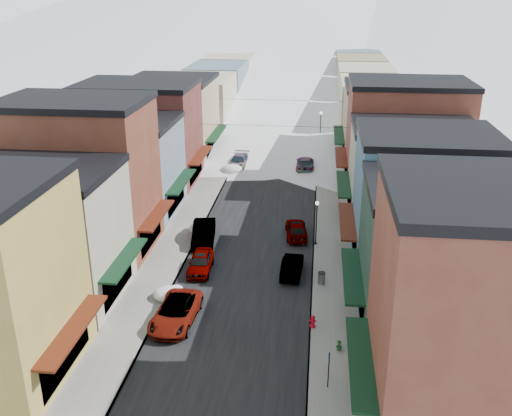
% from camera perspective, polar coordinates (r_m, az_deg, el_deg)
% --- Properties ---
extents(road, '(10.00, 160.00, 0.01)m').
position_cam_1_polar(road, '(83.54, 2.75, 7.17)').
color(road, black).
rests_on(road, ground).
extents(sidewalk_left, '(3.20, 160.00, 0.15)m').
position_cam_1_polar(sidewalk_left, '(84.18, -1.77, 7.35)').
color(sidewalk_left, gray).
rests_on(sidewalk_left, ground).
extents(sidewalk_right, '(3.20, 160.00, 0.15)m').
position_cam_1_polar(sidewalk_right, '(83.38, 7.31, 7.05)').
color(sidewalk_right, gray).
rests_on(sidewalk_right, ground).
extents(curb_left, '(0.10, 160.00, 0.15)m').
position_cam_1_polar(curb_left, '(83.98, -0.72, 7.32)').
color(curb_left, slate).
rests_on(curb_left, ground).
extents(curb_right, '(0.10, 160.00, 0.15)m').
position_cam_1_polar(curb_right, '(83.37, 6.24, 7.09)').
color(curb_right, slate).
rests_on(curb_right, ground).
extents(bldg_l_cream, '(11.30, 8.20, 9.50)m').
position_cam_1_polar(bldg_l_cream, '(41.13, -20.57, -2.50)').
color(bldg_l_cream, '#B1A78F').
rests_on(bldg_l_cream, ground).
extents(bldg_l_brick_near, '(12.30, 8.20, 12.50)m').
position_cam_1_polar(bldg_l_brick_near, '(47.57, -17.19, 3.03)').
color(bldg_l_brick_near, brown).
rests_on(bldg_l_brick_near, ground).
extents(bldg_l_grayblue, '(11.30, 9.20, 9.00)m').
position_cam_1_polar(bldg_l_grayblue, '(55.42, -13.17, 4.08)').
color(bldg_l_grayblue, slate).
rests_on(bldg_l_grayblue, ground).
extents(bldg_l_brick_far, '(13.30, 9.20, 11.00)m').
position_cam_1_polar(bldg_l_brick_far, '(63.69, -11.49, 7.37)').
color(bldg_l_brick_far, '#5D251E').
rests_on(bldg_l_brick_far, ground).
extents(bldg_l_tan, '(11.30, 11.20, 10.00)m').
position_cam_1_polar(bldg_l_tan, '(72.88, -8.36, 8.91)').
color(bldg_l_tan, tan).
rests_on(bldg_l_tan, ground).
extents(bldg_r_brick_near, '(12.30, 9.20, 12.50)m').
position_cam_1_polar(bldg_r_brick_near, '(29.05, 23.08, -9.77)').
color(bldg_r_brick_near, brown).
rests_on(bldg_r_brick_near, ground).
extents(bldg_r_green, '(11.30, 9.20, 9.50)m').
position_cam_1_polar(bldg_r_green, '(37.29, 18.39, -4.69)').
color(bldg_r_green, '#1B392D').
rests_on(bldg_r_green, ground).
extents(bldg_r_blue, '(11.30, 9.20, 10.50)m').
position_cam_1_polar(bldg_r_blue, '(45.24, 16.34, 0.85)').
color(bldg_r_blue, teal).
rests_on(bldg_r_blue, ground).
extents(bldg_r_cream, '(12.30, 9.20, 9.00)m').
position_cam_1_polar(bldg_r_cream, '(53.97, 15.32, 3.41)').
color(bldg_r_cream, '#BAAD96').
rests_on(bldg_r_cream, ground).
extents(bldg_r_brick_far, '(13.30, 9.20, 11.50)m').
position_cam_1_polar(bldg_r_brick_far, '(62.29, 14.75, 7.02)').
color(bldg_r_brick_far, maroon).
rests_on(bldg_r_brick_far, ground).
extents(bldg_r_tan, '(11.30, 11.20, 9.50)m').
position_cam_1_polar(bldg_r_tan, '(72.04, 12.85, 8.25)').
color(bldg_r_tan, '#9D8A67').
rests_on(bldg_r_tan, ground).
extents(distant_blocks, '(34.00, 55.00, 8.00)m').
position_cam_1_polar(distant_blocks, '(105.26, 3.65, 12.33)').
color(distant_blocks, gray).
rests_on(distant_blocks, ground).
extents(overhead_cables, '(16.40, 15.04, 0.04)m').
position_cam_1_polar(overhead_cables, '(69.99, 2.14, 9.60)').
color(overhead_cables, black).
rests_on(overhead_cables, ground).
extents(car_white_suv, '(2.78, 5.55, 1.51)m').
position_cam_1_polar(car_white_suv, '(37.77, -8.02, -10.29)').
color(car_white_suv, silver).
rests_on(car_white_suv, ground).
extents(car_silver_sedan, '(1.89, 4.30, 1.44)m').
position_cam_1_polar(car_silver_sedan, '(43.91, -5.58, -5.44)').
color(car_silver_sedan, gray).
rests_on(car_silver_sedan, ground).
extents(car_dark_hatch, '(2.44, 5.30, 1.69)m').
position_cam_1_polar(car_dark_hatch, '(48.70, -5.26, -2.47)').
color(car_dark_hatch, black).
rests_on(car_dark_hatch, ground).
extents(car_silver_wagon, '(2.25, 5.21, 1.49)m').
position_cam_1_polar(car_silver_wagon, '(68.67, -1.72, 4.68)').
color(car_silver_wagon, '#A9ACB2').
rests_on(car_silver_wagon, ground).
extents(car_green_sedan, '(1.66, 4.27, 1.39)m').
position_cam_1_polar(car_green_sedan, '(43.33, 3.63, -5.80)').
color(car_green_sedan, black).
rests_on(car_green_sedan, ground).
extents(car_gray_suv, '(2.27, 4.62, 1.52)m').
position_cam_1_polar(car_gray_suv, '(49.60, 4.06, -2.08)').
color(car_gray_suv, gray).
rests_on(car_gray_suv, ground).
extents(car_black_sedan, '(2.24, 5.37, 1.55)m').
position_cam_1_polar(car_black_sedan, '(67.99, 4.95, 4.46)').
color(car_black_sedan, black).
rests_on(car_black_sedan, ground).
extents(car_lane_silver, '(2.03, 4.22, 1.39)m').
position_cam_1_polar(car_lane_silver, '(80.54, 1.72, 7.16)').
color(car_lane_silver, '#919399').
rests_on(car_lane_silver, ground).
extents(car_lane_white, '(2.37, 4.96, 1.36)m').
position_cam_1_polar(car_lane_white, '(96.47, 4.16, 9.48)').
color(car_lane_white, white).
rests_on(car_lane_white, ground).
extents(fire_hydrant, '(0.49, 0.37, 0.84)m').
position_cam_1_polar(fire_hydrant, '(37.08, 5.70, -11.24)').
color(fire_hydrant, red).
rests_on(fire_hydrant, sidewalk_right).
extents(parking_sign, '(0.09, 0.30, 2.22)m').
position_cam_1_polar(parking_sign, '(31.81, 7.29, -15.50)').
color(parking_sign, black).
rests_on(parking_sign, sidewalk_right).
extents(trash_can, '(0.55, 0.55, 0.93)m').
position_cam_1_polar(trash_can, '(41.98, 6.57, -6.97)').
color(trash_can, slate).
rests_on(trash_can, sidewalk_right).
extents(streetlamp_near, '(0.32, 0.32, 3.82)m').
position_cam_1_polar(streetlamp_near, '(47.38, 6.08, -0.94)').
color(streetlamp_near, black).
rests_on(streetlamp_near, sidewalk_right).
extents(streetlamp_far, '(0.39, 0.39, 4.64)m').
position_cam_1_polar(streetlamp_far, '(77.80, 6.47, 8.33)').
color(streetlamp_far, black).
rests_on(streetlamp_far, sidewalk_right).
extents(planter_near, '(0.72, 0.67, 0.67)m').
position_cam_1_polar(planter_near, '(36.54, 9.76, -12.09)').
color(planter_near, '#386A2F').
rests_on(planter_near, sidewalk_right).
extents(planter_far, '(0.50, 0.50, 0.63)m').
position_cam_1_polar(planter_far, '(35.24, 8.29, -13.44)').
color(planter_far, '#275629').
rests_on(planter_far, sidewalk_right).
extents(snow_pile_near, '(2.24, 2.58, 0.95)m').
position_cam_1_polar(snow_pile_near, '(40.53, -8.62, -8.46)').
color(snow_pile_near, white).
rests_on(snow_pile_near, ground).
extents(snow_pile_mid, '(2.20, 2.55, 0.93)m').
position_cam_1_polar(snow_pile_mid, '(50.56, -5.49, -2.04)').
color(snow_pile_mid, white).
rests_on(snow_pile_mid, ground).
extents(snow_pile_far, '(2.46, 2.72, 1.04)m').
position_cam_1_polar(snow_pile_far, '(66.61, -2.40, 3.92)').
color(snow_pile_far, white).
rests_on(snow_pile_far, ground).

